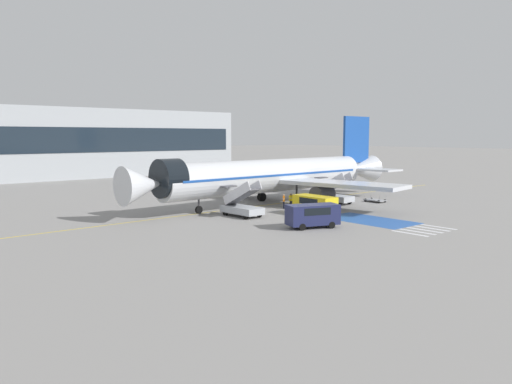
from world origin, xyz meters
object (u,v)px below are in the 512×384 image
(baggage_cart, at_px, (375,200))
(airliner, at_px, (273,175))
(ground_crew_0, at_px, (291,200))
(boarding_stairs_forward, at_px, (242,207))
(fuel_tanker, at_px, (226,177))
(ground_crew_1, at_px, (284,200))
(boarding_stairs_aft, at_px, (334,196))
(service_van_0, at_px, (313,214))
(terminal_building, at_px, (48,143))
(service_van_1, at_px, (315,204))

(baggage_cart, bearing_deg, airliner, -31.13)
(baggage_cart, height_order, ground_crew_0, ground_crew_0)
(boarding_stairs_forward, relative_size, fuel_tanker, 0.49)
(ground_crew_0, relative_size, ground_crew_1, 1.03)
(boarding_stairs_forward, xyz_separation_m, boarding_stairs_aft, (15.22, 0.35, 0.01))
(boarding_stairs_forward, relative_size, boarding_stairs_aft, 1.00)
(boarding_stairs_forward, bearing_deg, ground_crew_1, 8.62)
(service_van_0, height_order, ground_crew_1, service_van_0)
(fuel_tanker, height_order, service_van_0, fuel_tanker)
(airliner, xyz_separation_m, baggage_cart, (11.31, -7.08, -3.34))
(boarding_stairs_forward, bearing_deg, airliner, 26.90)
(airliner, relative_size, service_van_0, 7.89)
(terminal_building, bearing_deg, baggage_cart, -72.39)
(fuel_tanker, distance_m, ground_crew_1, 23.82)
(airliner, xyz_separation_m, service_van_0, (-8.08, -14.19, -2.30))
(service_van_1, bearing_deg, airliner, 75.80)
(ground_crew_1, bearing_deg, ground_crew_0, 117.73)
(fuel_tanker, relative_size, ground_crew_1, 6.46)
(airliner, distance_m, ground_crew_1, 4.61)
(airliner, distance_m, boarding_stairs_aft, 8.15)
(service_van_1, bearing_deg, ground_crew_1, 80.90)
(ground_crew_1, distance_m, terminal_building, 60.29)
(ground_crew_0, bearing_deg, boarding_stairs_aft, -174.43)
(ground_crew_0, bearing_deg, boarding_stairs_forward, 18.90)
(airliner, xyz_separation_m, terminal_building, (-8.74, 56.07, 3.39))
(boarding_stairs_forward, relative_size, baggage_cart, 2.01)
(fuel_tanker, xyz_separation_m, terminal_building, (-15.59, 37.26, 5.19))
(baggage_cart, xyz_separation_m, terminal_building, (-20.04, 63.15, 6.72))
(baggage_cart, relative_size, ground_crew_0, 1.52)
(fuel_tanker, height_order, baggage_cart, fuel_tanker)
(service_van_0, distance_m, baggage_cart, 20.67)
(boarding_stairs_forward, xyz_separation_m, ground_crew_1, (7.40, 1.30, -0.02))
(baggage_cart, height_order, ground_crew_1, ground_crew_1)
(boarding_stairs_forward, relative_size, terminal_building, 0.06)
(airliner, bearing_deg, service_van_1, 163.47)
(baggage_cart, xyz_separation_m, ground_crew_0, (-11.88, 3.38, 0.74))
(service_van_0, height_order, service_van_1, service_van_0)
(boarding_stairs_aft, bearing_deg, ground_crew_0, 172.70)
(baggage_cart, bearing_deg, boarding_stairs_forward, -5.58)
(boarding_stairs_aft, relative_size, ground_crew_1, 3.14)
(airliner, distance_m, service_van_1, 9.98)
(airliner, bearing_deg, service_van_0, 149.06)
(airliner, height_order, ground_crew_1, airliner)
(ground_crew_0, height_order, ground_crew_1, ground_crew_0)
(service_van_1, relative_size, baggage_cart, 1.87)
(boarding_stairs_aft, distance_m, ground_crew_1, 7.88)
(boarding_stairs_aft, height_order, terminal_building, terminal_building)
(boarding_stairs_forward, xyz_separation_m, terminal_building, (0.16, 60.85, 6.00))
(fuel_tanker, distance_m, baggage_cart, 26.32)
(service_van_1, height_order, ground_crew_1, service_van_1)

